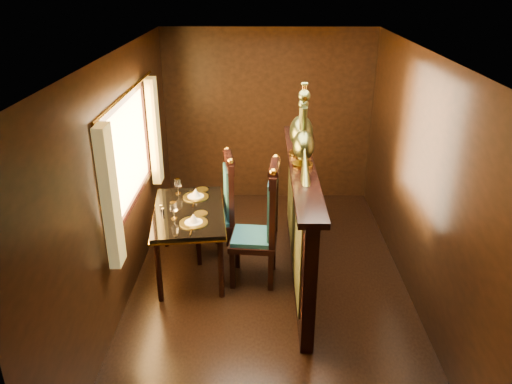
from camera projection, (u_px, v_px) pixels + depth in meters
ground at (270, 289)px, 5.46m from camera, size 5.00×5.00×0.00m
room_shell at (263, 152)px, 4.83m from camera, size 3.04×5.04×2.52m
partition at (299, 219)px, 5.44m from camera, size 0.26×2.70×1.36m
dining_table at (189, 216)px, 5.56m from camera, size 0.93×1.38×0.96m
chair_left at (266, 220)px, 5.35m from camera, size 0.55×0.58×1.42m
chair_right at (223, 203)px, 5.86m from camera, size 0.55×0.57×1.32m
peacock_left at (304, 133)px, 4.95m from camera, size 0.23×0.60×0.72m
peacock_right at (302, 118)px, 5.23m from camera, size 0.26×0.70×0.84m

